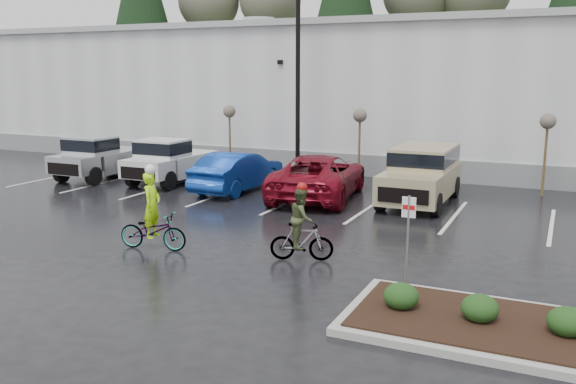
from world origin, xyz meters
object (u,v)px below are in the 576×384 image
at_px(pickup_silver, 105,156).
at_px(pickup_white, 175,160).
at_px(car_red, 319,176).
at_px(suv_tan, 420,176).
at_px(fire_lane_sign, 408,232).
at_px(car_blue, 238,171).
at_px(lamppost, 298,49).
at_px(cyclist_olive, 302,232).
at_px(cyclist_hivis, 153,223).
at_px(sapling_east, 548,126).
at_px(sapling_west, 229,115).
at_px(sapling_mid, 360,119).

distance_m(pickup_silver, pickup_white, 3.57).
xyz_separation_m(car_red, suv_tan, (3.76, 0.61, 0.19)).
relative_size(fire_lane_sign, car_blue, 0.45).
relative_size(car_red, suv_tan, 1.19).
xyz_separation_m(lamppost, car_blue, (-1.30, -3.04, -4.88)).
height_order(lamppost, pickup_white, lamppost).
height_order(pickup_white, cyclist_olive, cyclist_olive).
distance_m(fire_lane_sign, pickup_white, 15.73).
bearing_deg(cyclist_hivis, sapling_east, -46.53).
bearing_deg(pickup_white, sapling_west, 76.75).
bearing_deg(suv_tan, car_blue, -174.82).
xyz_separation_m(pickup_white, car_red, (7.00, -0.61, -0.14)).
height_order(sapling_east, suv_tan, sapling_east).
relative_size(lamppost, car_red, 1.52).
xyz_separation_m(sapling_east, pickup_white, (-14.80, -3.39, -1.75)).
bearing_deg(suv_tan, pickup_silver, -178.28).
xyz_separation_m(sapling_west, sapling_mid, (6.50, 0.00, 0.00)).
bearing_deg(pickup_silver, lamppost, 18.63).
distance_m(pickup_white, car_blue, 3.57).
distance_m(sapling_mid, cyclist_olive, 11.88).
relative_size(lamppost, sapling_mid, 2.88).
distance_m(lamppost, sapling_west, 5.07).
relative_size(pickup_white, cyclist_hivis, 2.21).
distance_m(car_blue, cyclist_hivis, 8.48).
distance_m(pickup_white, suv_tan, 10.76).
xyz_separation_m(sapling_mid, cyclist_olive, (2.26, -11.50, -1.97)).
bearing_deg(pickup_white, fire_lane_sign, -36.76).
xyz_separation_m(sapling_east, cyclist_hivis, (-9.31, -12.29, -2.00)).
bearing_deg(fire_lane_sign, sapling_east, 80.25).
xyz_separation_m(lamppost, sapling_mid, (2.50, 1.00, -2.96)).
relative_size(fire_lane_sign, cyclist_hivis, 0.94).
xyz_separation_m(cyclist_hivis, cyclist_olive, (4.07, 0.79, 0.03)).
xyz_separation_m(sapling_east, car_red, (-7.79, -3.99, -1.89)).
xyz_separation_m(pickup_silver, car_red, (10.55, -0.18, -0.14)).
distance_m(pickup_silver, cyclist_olive, 15.20).
bearing_deg(lamppost, fire_lane_sign, -56.54).
bearing_deg(sapling_mid, pickup_silver, -160.62).
xyz_separation_m(pickup_silver, suv_tan, (14.31, 0.43, 0.05)).
distance_m(pickup_silver, car_blue, 7.05).
xyz_separation_m(sapling_west, cyclist_olive, (8.76, -11.50, -1.97)).
height_order(sapling_mid, pickup_silver, sapling_mid).
height_order(lamppost, pickup_silver, lamppost).
xyz_separation_m(pickup_silver, cyclist_olive, (13.11, -7.69, -0.22)).
bearing_deg(lamppost, sapling_west, 165.96).
relative_size(fire_lane_sign, cyclist_olive, 1.08).
bearing_deg(pickup_white, cyclist_olive, -40.31).
height_order(sapling_east, pickup_silver, sapling_east).
height_order(cyclist_hivis, cyclist_olive, cyclist_hivis).
relative_size(lamppost, cyclist_hivis, 3.93).
bearing_deg(fire_lane_sign, sapling_mid, 112.49).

